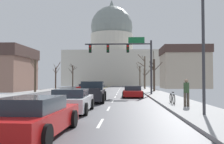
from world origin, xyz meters
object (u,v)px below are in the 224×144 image
(sedan_near_00, at_px, (133,92))
(sedan_oncoming_02, at_px, (100,85))
(sedan_oncoming_01, at_px, (92,86))
(signal_gantry, at_px, (127,53))
(street_lamp_right, at_px, (198,8))
(sedan_oncoming_00, at_px, (85,88))
(pickup_truck_near_01, at_px, (92,93))
(pedestrian_00, at_px, (186,91))
(bicycle_parked, at_px, (172,99))
(sedan_near_02, at_px, (72,101))
(sedan_near_03, at_px, (35,117))

(sedan_near_00, distance_m, sedan_oncoming_02, 35.62)
(sedan_oncoming_01, bearing_deg, sedan_oncoming_02, 87.80)
(signal_gantry, height_order, sedan_near_00, signal_gantry)
(sedan_oncoming_02, bearing_deg, street_lamp_right, -78.89)
(street_lamp_right, bearing_deg, sedan_oncoming_00, 109.97)
(sedan_near_00, height_order, sedan_oncoming_00, same)
(pickup_truck_near_01, distance_m, pedestrian_00, 8.01)
(sedan_oncoming_02, xyz_separation_m, bicycle_parked, (9.39, -43.37, -0.07))
(street_lamp_right, bearing_deg, signal_gantry, 100.55)
(signal_gantry, xyz_separation_m, sedan_oncoming_02, (-6.39, 31.64, -4.40))
(pickup_truck_near_01, height_order, pedestrian_00, pedestrian_00)
(street_lamp_right, height_order, pedestrian_00, street_lamp_right)
(signal_gantry, distance_m, sedan_near_00, 5.53)
(sedan_near_00, xyz_separation_m, pedestrian_00, (2.96, -10.27, 0.53))
(pickup_truck_near_01, bearing_deg, sedan_oncoming_00, 101.10)
(pickup_truck_near_01, height_order, sedan_near_02, pickup_truck_near_01)
(signal_gantry, bearing_deg, sedan_oncoming_00, 123.98)
(sedan_near_00, bearing_deg, sedan_oncoming_00, 118.65)
(pickup_truck_near_01, relative_size, bicycle_parked, 3.01)
(sedan_oncoming_01, xyz_separation_m, pedestrian_00, (10.31, -34.50, 0.51))
(sedan_oncoming_00, xyz_separation_m, bicycle_parked, (9.60, -21.52, -0.07))
(street_lamp_right, height_order, bicycle_parked, street_lamp_right)
(signal_gantry, xyz_separation_m, sedan_oncoming_01, (-6.80, 20.93, -4.38))
(pedestrian_00, bearing_deg, signal_gantry, 104.52)
(sedan_oncoming_00, relative_size, bicycle_parked, 2.48)
(pedestrian_00, relative_size, bicycle_parked, 0.95)
(sedan_near_03, xyz_separation_m, sedan_oncoming_00, (-3.51, 31.10, -0.03))
(sedan_oncoming_02, relative_size, bicycle_parked, 2.62)
(pickup_truck_near_01, height_order, sedan_oncoming_00, pickup_truck_near_01)
(signal_gantry, relative_size, sedan_oncoming_01, 1.84)
(sedan_near_02, bearing_deg, sedan_oncoming_01, 95.71)
(pedestrian_00, bearing_deg, sedan_near_02, -163.69)
(pickup_truck_near_01, distance_m, sedan_near_02, 6.69)
(signal_gantry, height_order, sedan_oncoming_01, signal_gantry)
(street_lamp_right, bearing_deg, pedestrian_00, 84.94)
(signal_gantry, relative_size, bicycle_parked, 4.47)
(sedan_near_02, distance_m, bicycle_parked, 7.23)
(sedan_near_00, distance_m, pedestrian_00, 10.70)
(sedan_near_00, height_order, sedan_oncoming_01, sedan_oncoming_01)
(sedan_oncoming_01, xyz_separation_m, sedan_oncoming_02, (0.41, 10.71, -0.01))
(sedan_near_02, xyz_separation_m, sedan_near_03, (0.07, -5.79, -0.02))
(sedan_near_03, height_order, sedan_oncoming_00, sedan_near_03)
(pedestrian_00, height_order, bicycle_parked, pedestrian_00)
(pickup_truck_near_01, xyz_separation_m, sedan_oncoming_02, (-3.45, 40.47, -0.17))
(signal_gantry, distance_m, sedan_oncoming_00, 12.60)
(signal_gantry, distance_m, bicycle_parked, 12.91)
(sedan_near_03, bearing_deg, pedestrian_00, 49.56)
(sedan_near_02, bearing_deg, sedan_oncoming_00, 97.74)
(sedan_oncoming_00, bearing_deg, signal_gantry, -56.02)
(sedan_oncoming_01, bearing_deg, bicycle_parked, -73.29)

